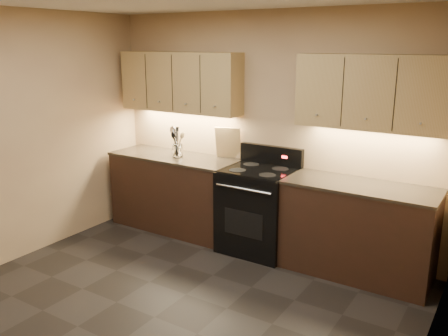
{
  "coord_description": "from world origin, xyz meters",
  "views": [
    {
      "loc": [
        2.41,
        -2.69,
        2.25
      ],
      "look_at": [
        -0.22,
        1.45,
        0.95
      ],
      "focal_mm": 38.0,
      "sensor_mm": 36.0,
      "label": 1
    }
  ],
  "objects": [
    {
      "name": "floor",
      "position": [
        0.0,
        0.0,
        0.0
      ],
      "size": [
        4.0,
        4.0,
        0.0
      ],
      "primitive_type": "plane",
      "color": "black",
      "rests_on": "ground"
    },
    {
      "name": "steel_spatula",
      "position": [
        -1.02,
        1.68,
        1.11
      ],
      "size": [
        0.21,
        0.13,
        0.34
      ],
      "primitive_type": null,
      "rotation": [
        -0.01,
        -0.38,
        -0.21
      ],
      "color": "silver",
      "rests_on": "utensil_crock"
    },
    {
      "name": "upper_cab_left",
      "position": [
        -1.1,
        1.85,
        1.8
      ],
      "size": [
        1.6,
        0.3,
        0.7
      ],
      "primitive_type": "cube",
      "color": "tan",
      "rests_on": "wall_back"
    },
    {
      "name": "wall_back",
      "position": [
        0.0,
        2.0,
        1.3
      ],
      "size": [
        4.0,
        0.04,
        2.6
      ],
      "primitive_type": "cube",
      "color": "tan",
      "rests_on": "ground"
    },
    {
      "name": "steel_skimmer",
      "position": [
        -0.99,
        1.68,
        1.12
      ],
      "size": [
        0.23,
        0.13,
        0.36
      ],
      "primitive_type": null,
      "rotation": [
        -0.08,
        -0.41,
        -0.04
      ],
      "color": "silver",
      "rests_on": "utensil_crock"
    },
    {
      "name": "cutting_board",
      "position": [
        -0.48,
        1.94,
        1.12
      ],
      "size": [
        0.32,
        0.19,
        0.38
      ],
      "primitive_type": "cube",
      "rotation": [
        0.25,
        0.0,
        0.29
      ],
      "color": "tan",
      "rests_on": "counter_left"
    },
    {
      "name": "wooden_spoon",
      "position": [
        -1.07,
        1.67,
        1.09
      ],
      "size": [
        0.15,
        0.13,
        0.3
      ],
      "primitive_type": null,
      "rotation": [
        -0.19,
        0.34,
        0.19
      ],
      "color": "tan",
      "rests_on": "utensil_crock"
    },
    {
      "name": "utensil_crock",
      "position": [
        -1.03,
        1.68,
        1.0
      ],
      "size": [
        0.15,
        0.15,
        0.15
      ],
      "color": "white",
      "rests_on": "counter_left"
    },
    {
      "name": "counter_right",
      "position": [
        1.18,
        1.7,
        0.47
      ],
      "size": [
        1.46,
        0.62,
        0.93
      ],
      "color": "black",
      "rests_on": "ground"
    },
    {
      "name": "upper_cab_right",
      "position": [
        1.18,
        1.85,
        1.8
      ],
      "size": [
        1.44,
        0.3,
        0.7
      ],
      "primitive_type": "cube",
      "color": "tan",
      "rests_on": "wall_back"
    },
    {
      "name": "black_turner",
      "position": [
        -1.03,
        1.66,
        1.12
      ],
      "size": [
        0.14,
        0.18,
        0.37
      ],
      "primitive_type": null,
      "rotation": [
        -0.28,
        -0.09,
        0.24
      ],
      "color": "black",
      "rests_on": "utensil_crock"
    },
    {
      "name": "outlet_plate",
      "position": [
        -1.3,
        1.99,
        1.12
      ],
      "size": [
        0.08,
        0.01,
        0.12
      ],
      "primitive_type": "cube",
      "color": "#B2B5BA",
      "rests_on": "wall_back"
    },
    {
      "name": "counter_left",
      "position": [
        -1.1,
        1.7,
        0.47
      ],
      "size": [
        1.62,
        0.62,
        0.93
      ],
      "color": "black",
      "rests_on": "ground"
    },
    {
      "name": "black_spoon",
      "position": [
        -1.03,
        1.69,
        1.09
      ],
      "size": [
        0.08,
        0.15,
        0.3
      ],
      "primitive_type": null,
      "rotation": [
        0.28,
        -0.07,
        0.12
      ],
      "color": "black",
      "rests_on": "utensil_crock"
    },
    {
      "name": "wall_right",
      "position": [
        2.0,
        0.0,
        1.3
      ],
      "size": [
        0.04,
        4.0,
        2.6
      ],
      "primitive_type": "cube",
      "color": "tan",
      "rests_on": "ground"
    },
    {
      "name": "stove",
      "position": [
        0.08,
        1.68,
        0.48
      ],
      "size": [
        0.76,
        0.68,
        1.14
      ],
      "color": "black",
      "rests_on": "ground"
    }
  ]
}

